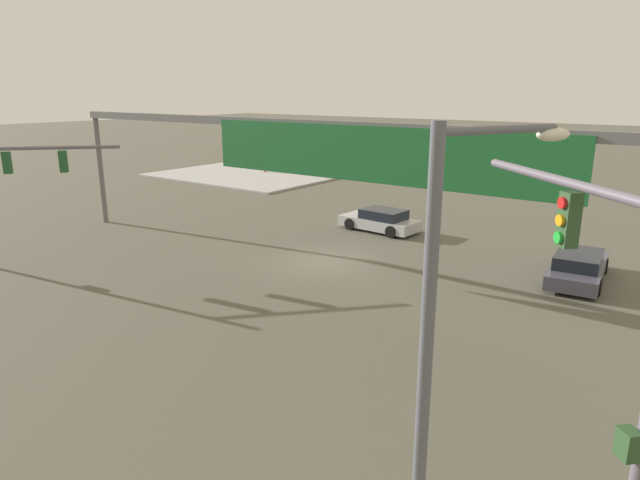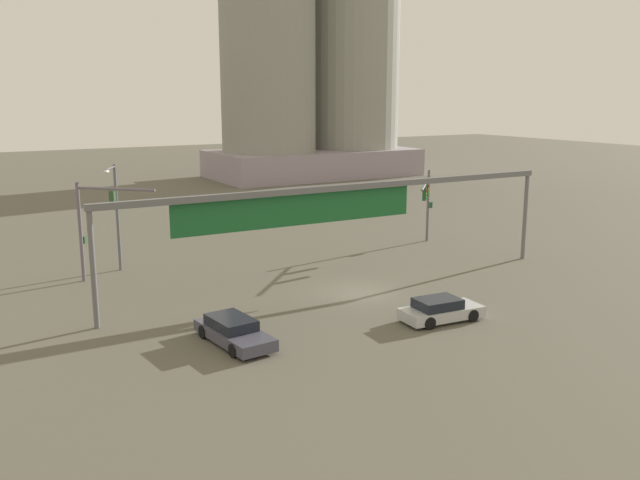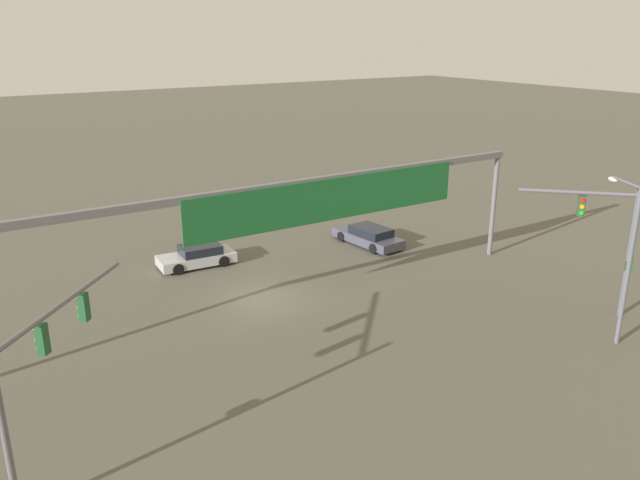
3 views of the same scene
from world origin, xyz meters
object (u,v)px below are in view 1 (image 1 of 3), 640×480
at_px(streetlamp_curved_arm, 444,327).
at_px(sedan_car_approaching, 380,221).
at_px(fire_hydrant_on_curb, 265,168).
at_px(traffic_signal_opposite_side, 611,314).
at_px(traffic_signal_near_corner, 2,175).
at_px(sedan_car_waiting_far, 578,267).

height_order(streetlamp_curved_arm, sedan_car_approaching, streetlamp_curved_arm).
bearing_deg(streetlamp_curved_arm, fire_hydrant_on_curb, 72.00).
relative_size(traffic_signal_opposite_side, streetlamp_curved_arm, 0.89).
xyz_separation_m(traffic_signal_near_corner, streetlamp_curved_arm, (-22.35, 3.97, 0.30)).
relative_size(streetlamp_curved_arm, fire_hydrant_on_curb, 9.90).
bearing_deg(traffic_signal_opposite_side, sedan_car_approaching, -6.17).
bearing_deg(traffic_signal_opposite_side, streetlamp_curved_arm, 92.47).
height_order(traffic_signal_near_corner, sedan_car_approaching, traffic_signal_near_corner).
bearing_deg(sedan_car_waiting_far, streetlamp_curved_arm, 178.87).
relative_size(traffic_signal_near_corner, streetlamp_curved_arm, 0.80).
distance_m(traffic_signal_near_corner, streetlamp_curved_arm, 22.70).
bearing_deg(sedan_car_waiting_far, traffic_signal_near_corner, 114.20).
bearing_deg(sedan_car_approaching, traffic_signal_near_corner, 57.66).
bearing_deg(traffic_signal_opposite_side, fire_hydrant_on_curb, 3.27).
xyz_separation_m(traffic_signal_opposite_side, sedan_car_waiting_far, (3.11, -14.08, -3.53)).
bearing_deg(sedan_car_waiting_far, fire_hydrant_on_curb, 58.35).
height_order(sedan_car_approaching, sedan_car_waiting_far, same).
height_order(sedan_car_waiting_far, fire_hydrant_on_curb, sedan_car_waiting_far).
height_order(traffic_signal_near_corner, fire_hydrant_on_curb, traffic_signal_near_corner).
xyz_separation_m(traffic_signal_opposite_side, streetlamp_curved_arm, (1.80, 2.02, 0.03)).
distance_m(traffic_signal_near_corner, traffic_signal_opposite_side, 24.23).
bearing_deg(fire_hydrant_on_curb, streetlamp_curved_arm, 135.56).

